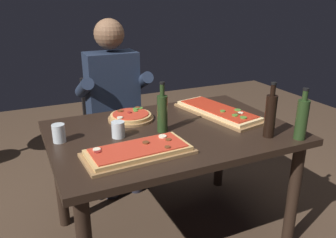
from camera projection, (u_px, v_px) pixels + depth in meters
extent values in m
plane|color=#4C3828|center=(171.00, 233.00, 2.27)|extent=(6.40, 6.40, 0.00)
cube|color=black|center=(172.00, 133.00, 2.02)|extent=(1.40, 0.96, 0.04)
cylinder|color=black|center=(293.00, 196.00, 2.06)|extent=(0.07, 0.07, 0.70)
cylinder|color=black|center=(60.00, 179.00, 2.25)|extent=(0.07, 0.07, 0.70)
cylinder|color=black|center=(220.00, 146.00, 2.74)|extent=(0.07, 0.07, 0.70)
cube|color=olive|center=(138.00, 153.00, 1.70)|extent=(0.56, 0.28, 0.02)
cube|color=tan|center=(138.00, 150.00, 1.69)|extent=(0.51, 0.25, 0.02)
cube|color=red|center=(138.00, 148.00, 1.69)|extent=(0.47, 0.22, 0.01)
cylinder|color=brown|center=(168.00, 140.00, 1.77)|extent=(0.03, 0.03, 0.00)
cylinder|color=beige|center=(97.00, 149.00, 1.65)|extent=(0.04, 0.04, 0.01)
cylinder|color=brown|center=(146.00, 142.00, 1.73)|extent=(0.03, 0.03, 0.01)
cylinder|color=maroon|center=(98.00, 152.00, 1.63)|extent=(0.03, 0.03, 0.01)
cylinder|color=beige|center=(163.00, 136.00, 1.80)|extent=(0.04, 0.04, 0.01)
cylinder|color=brown|center=(167.00, 147.00, 1.68)|extent=(0.03, 0.03, 0.01)
cube|color=olive|center=(218.00, 113.00, 2.27)|extent=(0.37, 0.67, 0.02)
cube|color=#E5C184|center=(218.00, 111.00, 2.26)|extent=(0.33, 0.62, 0.02)
cube|color=#B72D19|center=(218.00, 109.00, 2.26)|extent=(0.29, 0.57, 0.01)
cylinder|color=beige|center=(240.00, 113.00, 2.16)|extent=(0.04, 0.04, 0.01)
cylinder|color=#4C7F2D|center=(235.00, 115.00, 2.12)|extent=(0.04, 0.04, 0.01)
cylinder|color=brown|center=(237.00, 114.00, 2.15)|extent=(0.04, 0.04, 0.00)
cylinder|color=#4C7F2D|center=(223.00, 111.00, 2.19)|extent=(0.03, 0.03, 0.01)
cylinder|color=#4C7F2D|center=(238.00, 110.00, 2.22)|extent=(0.04, 0.04, 0.00)
cylinder|color=#4C7F2D|center=(244.00, 118.00, 2.08)|extent=(0.04, 0.04, 0.01)
cylinder|color=olive|center=(131.00, 118.00, 2.17)|extent=(0.29, 0.29, 0.02)
cylinder|color=tan|center=(131.00, 116.00, 2.17)|extent=(0.26, 0.26, 0.02)
cylinder|color=red|center=(131.00, 114.00, 2.16)|extent=(0.23, 0.23, 0.01)
cylinder|color=maroon|center=(129.00, 112.00, 2.17)|extent=(0.02, 0.02, 0.01)
cylinder|color=#4C7F2D|center=(136.00, 109.00, 2.24)|extent=(0.04, 0.04, 0.01)
cylinder|color=brown|center=(120.00, 111.00, 2.20)|extent=(0.04, 0.04, 0.01)
cylinder|color=brown|center=(138.00, 108.00, 2.26)|extent=(0.03, 0.03, 0.01)
cylinder|color=#4C7F2D|center=(136.00, 111.00, 2.20)|extent=(0.03, 0.03, 0.00)
cylinder|color=beige|center=(120.00, 118.00, 2.08)|extent=(0.04, 0.04, 0.01)
cylinder|color=#4C7F2D|center=(140.00, 108.00, 2.25)|extent=(0.04, 0.04, 0.00)
cylinder|color=#233819|center=(302.00, 120.00, 1.85)|extent=(0.06, 0.06, 0.22)
cylinder|color=#233819|center=(305.00, 95.00, 1.81)|extent=(0.03, 0.03, 0.05)
cylinder|color=black|center=(306.00, 89.00, 1.80)|extent=(0.03, 0.03, 0.01)
cylinder|color=black|center=(270.00, 116.00, 1.88)|extent=(0.06, 0.06, 0.24)
cylinder|color=black|center=(273.00, 90.00, 1.83)|extent=(0.03, 0.03, 0.06)
cylinder|color=black|center=(274.00, 83.00, 1.82)|extent=(0.03, 0.03, 0.01)
cylinder|color=#233819|center=(162.00, 114.00, 1.96)|extent=(0.06, 0.06, 0.21)
cylinder|color=#233819|center=(162.00, 90.00, 1.91)|extent=(0.03, 0.03, 0.07)
cylinder|color=black|center=(162.00, 83.00, 1.90)|extent=(0.03, 0.03, 0.01)
cylinder|color=silver|center=(59.00, 133.00, 1.84)|extent=(0.07, 0.07, 0.10)
cylinder|color=silver|center=(118.00, 130.00, 1.90)|extent=(0.07, 0.07, 0.09)
cube|color=black|center=(115.00, 135.00, 2.74)|extent=(0.44, 0.44, 0.04)
cube|color=black|center=(106.00, 101.00, 2.83)|extent=(0.40, 0.04, 0.42)
cylinder|color=black|center=(99.00, 176.00, 2.58)|extent=(0.04, 0.04, 0.41)
cylinder|color=black|center=(146.00, 166.00, 2.73)|extent=(0.04, 0.04, 0.41)
cylinder|color=black|center=(88.00, 155.00, 2.90)|extent=(0.04, 0.04, 0.41)
cylinder|color=black|center=(131.00, 147.00, 3.05)|extent=(0.04, 0.04, 0.41)
cylinder|color=#23232D|center=(110.00, 170.00, 2.61)|extent=(0.11, 0.11, 0.45)
cylinder|color=#23232D|center=(135.00, 165.00, 2.69)|extent=(0.11, 0.11, 0.45)
cube|color=#23232D|center=(118.00, 130.00, 2.62)|extent=(0.34, 0.40, 0.12)
cube|color=#1E283D|center=(112.00, 87.00, 2.60)|extent=(0.38, 0.22, 0.52)
sphere|color=brown|center=(109.00, 34.00, 2.46)|extent=(0.22, 0.22, 0.22)
cylinder|color=#1E283D|center=(84.00, 88.00, 2.46)|extent=(0.09, 0.31, 0.21)
cylinder|color=#1E283D|center=(141.00, 82.00, 2.63)|extent=(0.09, 0.31, 0.21)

